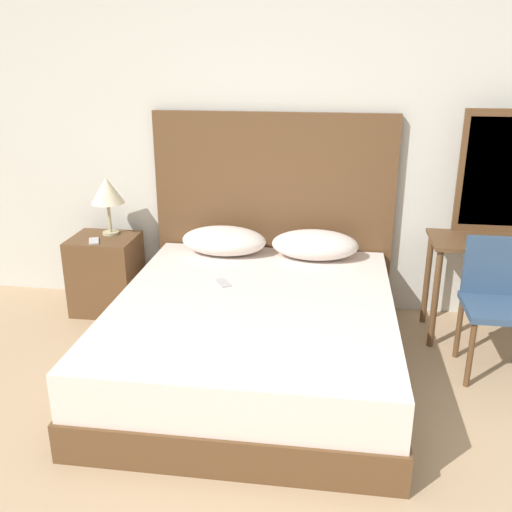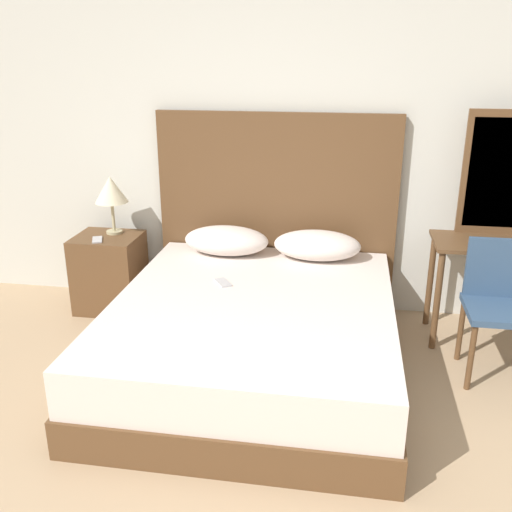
{
  "view_description": "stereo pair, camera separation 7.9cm",
  "coord_description": "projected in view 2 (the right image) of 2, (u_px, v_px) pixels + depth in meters",
  "views": [
    {
      "loc": [
        0.34,
        -1.47,
        1.94
      ],
      "look_at": [
        -0.12,
        1.8,
        0.75
      ],
      "focal_mm": 40.0,
      "sensor_mm": 36.0,
      "label": 1
    },
    {
      "loc": [
        0.42,
        -1.45,
        1.94
      ],
      "look_at": [
        -0.12,
        1.8,
        0.75
      ],
      "focal_mm": 40.0,
      "sensor_mm": 36.0,
      "label": 2
    }
  ],
  "objects": [
    {
      "name": "wall_back",
      "position": [
        294.0,
        135.0,
        4.23
      ],
      "size": [
        10.0,
        0.06,
        2.7
      ],
      "color": "silver",
      "rests_on": "ground_plane"
    },
    {
      "name": "bed",
      "position": [
        253.0,
        336.0,
        3.59
      ],
      "size": [
        1.73,
        2.03,
        0.5
      ],
      "color": "brown",
      "rests_on": "ground_plane"
    },
    {
      "name": "headboard",
      "position": [
        276.0,
        213.0,
        4.37
      ],
      "size": [
        1.82,
        0.05,
        1.52
      ],
      "color": "brown",
      "rests_on": "ground_plane"
    },
    {
      "name": "pillow_left",
      "position": [
        226.0,
        241.0,
        4.25
      ],
      "size": [
        0.63,
        0.34,
        0.21
      ],
      "color": "silver",
      "rests_on": "bed"
    },
    {
      "name": "pillow_right",
      "position": [
        317.0,
        245.0,
        4.15
      ],
      "size": [
        0.63,
        0.34,
        0.21
      ],
      "color": "silver",
      "rests_on": "bed"
    },
    {
      "name": "phone_on_bed",
      "position": [
        223.0,
        283.0,
        3.75
      ],
      "size": [
        0.14,
        0.16,
        0.01
      ],
      "color": "#B7B7BC",
      "rests_on": "bed"
    },
    {
      "name": "nightstand",
      "position": [
        110.0,
        272.0,
        4.47
      ],
      "size": [
        0.49,
        0.43,
        0.6
      ],
      "color": "brown",
      "rests_on": "ground_plane"
    },
    {
      "name": "table_lamp",
      "position": [
        111.0,
        191.0,
        4.33
      ],
      "size": [
        0.25,
        0.25,
        0.45
      ],
      "color": "tan",
      "rests_on": "nightstand"
    },
    {
      "name": "phone_on_nightstand",
      "position": [
        97.0,
        240.0,
        4.27
      ],
      "size": [
        0.12,
        0.17,
        0.01
      ],
      "color": "#B7B7BC",
      "rests_on": "nightstand"
    },
    {
      "name": "vanity_desk",
      "position": [
        497.0,
        262.0,
        3.87
      ],
      "size": [
        0.86,
        0.46,
        0.73
      ],
      "color": "brown",
      "rests_on": "ground_plane"
    },
    {
      "name": "vanity_mirror",
      "position": [
        502.0,
        173.0,
        3.86
      ],
      "size": [
        0.52,
        0.03,
        0.85
      ],
      "color": "brown",
      "rests_on": "vanity_desk"
    },
    {
      "name": "chair",
      "position": [
        502.0,
        298.0,
        3.51
      ],
      "size": [
        0.45,
        0.42,
        0.85
      ],
      "color": "#334C6B",
      "rests_on": "ground_plane"
    }
  ]
}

